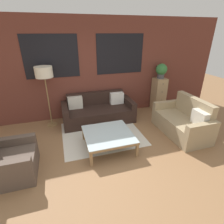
{
  "coord_description": "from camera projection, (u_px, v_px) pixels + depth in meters",
  "views": [
    {
      "loc": [
        -0.83,
        -2.58,
        2.4
      ],
      "look_at": [
        0.35,
        1.24,
        0.55
      ],
      "focal_mm": 28.0,
      "sensor_mm": 36.0,
      "label": 1
    }
  ],
  "objects": [
    {
      "name": "floor_lamp",
      "position": [
        44.0,
        74.0,
        4.34
      ],
      "size": [
        0.43,
        0.43,
        1.62
      ],
      "color": "olive",
      "rests_on": "ground_plane"
    },
    {
      "name": "wall_back_brick",
      "position": [
        88.0,
        70.0,
        5.0
      ],
      "size": [
        8.4,
        0.09,
        2.8
      ],
      "color": "brown",
      "rests_on": "ground_plane"
    },
    {
      "name": "potted_plant",
      "position": [
        161.0,
        70.0,
        5.4
      ],
      "size": [
        0.35,
        0.35,
        0.45
      ],
      "color": "#47474C",
      "rests_on": "drawer_cabinet"
    },
    {
      "name": "rug",
      "position": [
        102.0,
        133.0,
        4.52
      ],
      "size": [
        1.97,
        1.7,
        0.0
      ],
      "color": "silver",
      "rests_on": "ground_plane"
    },
    {
      "name": "settee_vintage",
      "position": [
        183.0,
        122.0,
        4.43
      ],
      "size": [
        0.8,
        1.51,
        0.92
      ],
      "color": "tan",
      "rests_on": "ground_plane"
    },
    {
      "name": "coffee_table",
      "position": [
        108.0,
        135.0,
        3.85
      ],
      "size": [
        1.04,
        1.04,
        0.36
      ],
      "color": "silver",
      "rests_on": "ground_plane"
    },
    {
      "name": "armchair_corner",
      "position": [
        10.0,
        162.0,
        3.12
      ],
      "size": [
        0.8,
        0.88,
        0.84
      ],
      "color": "brown",
      "rests_on": "ground_plane"
    },
    {
      "name": "ground_plane",
      "position": [
        114.0,
        164.0,
        3.47
      ],
      "size": [
        16.0,
        16.0,
        0.0
      ],
      "primitive_type": "plane",
      "color": "#8E6642"
    },
    {
      "name": "drawer_cabinet",
      "position": [
        159.0,
        94.0,
        5.73
      ],
      "size": [
        0.37,
        0.39,
        1.05
      ],
      "color": "tan",
      "rests_on": "ground_plane"
    },
    {
      "name": "couch_dark",
      "position": [
        98.0,
        111.0,
        5.09
      ],
      "size": [
        2.02,
        0.88,
        0.78
      ],
      "color": "black",
      "rests_on": "ground_plane"
    }
  ]
}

